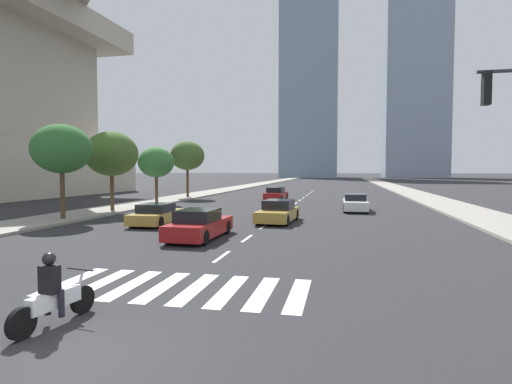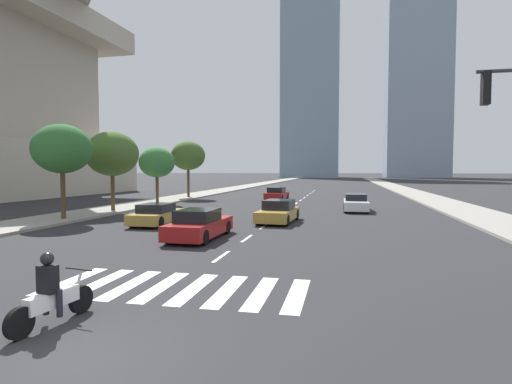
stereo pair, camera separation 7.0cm
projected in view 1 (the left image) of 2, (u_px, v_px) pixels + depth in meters
The scene contains 17 objects.
ground_plane at pixel (72, 364), 6.58m from camera, with size 800.00×800.00×0.00m, color #28282B.
sidewalk_east at pixel (455, 208), 33.23m from camera, with size 4.00×260.00×0.15m, color gray.
sidewalk_west at pixel (152, 202), 38.58m from camera, with size 4.00×260.00×0.15m, color gray.
crosswalk_near at pixel (179, 288), 10.87m from camera, with size 6.75×2.92×0.01m.
lane_divider_center at pixel (296, 203), 38.24m from camera, with size 0.14×50.00×0.01m.
motorcycle_lead at pixel (54, 297), 8.19m from camera, with size 0.70×2.10×1.49m.
sedan_gold_0 at pixel (157, 215), 23.46m from camera, with size 1.84×4.43×1.20m.
sedan_gold_1 at pixel (278, 212), 24.52m from camera, with size 2.10×4.61×1.31m.
sedan_red_2 at pixel (199, 225), 18.63m from camera, with size 1.89×4.65×1.34m.
sedan_red_3 at pixel (276, 194), 42.88m from camera, with size 2.04×4.36×1.31m.
sedan_white_4 at pixel (355, 203), 31.27m from camera, with size 1.81×4.73×1.28m.
street_tree_nearest at pixel (61, 149), 24.80m from camera, with size 3.48×3.48×5.69m.
street_tree_second at pixel (111, 154), 30.19m from camera, with size 3.82×3.82×5.75m.
street_tree_third at pixel (156, 162), 37.45m from camera, with size 3.22×3.22×5.01m.
street_tree_fourth at pixel (187, 156), 44.98m from camera, with size 3.70×3.70×6.07m.
office_tower_left_skyline at pixel (310, 78), 167.43m from camera, with size 22.50×20.31×93.19m.
office_tower_center_skyline at pixel (416, 60), 165.73m from camera, with size 23.79×20.37×105.27m.
Camera 1 is at (4.18, -5.69, 3.10)m, focal length 29.02 mm.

